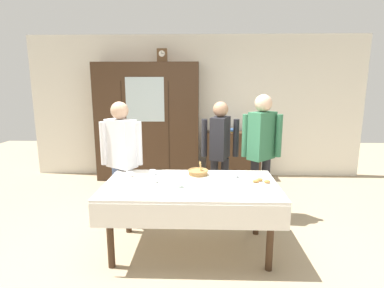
% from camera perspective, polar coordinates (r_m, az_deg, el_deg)
% --- Properties ---
extents(ground_plane, '(12.00, 12.00, 0.00)m').
position_cam_1_polar(ground_plane, '(3.79, -0.10, -17.39)').
color(ground_plane, tan).
rests_on(ground_plane, ground).
extents(back_wall, '(6.40, 0.10, 2.70)m').
position_cam_1_polar(back_wall, '(5.99, 0.75, 6.88)').
color(back_wall, silver).
rests_on(back_wall, ground).
extents(dining_table, '(1.85, 1.02, 0.77)m').
position_cam_1_polar(dining_table, '(3.30, -0.24, -9.16)').
color(dining_table, '#3D2819').
rests_on(dining_table, ground).
extents(wall_cabinet, '(1.91, 0.46, 2.18)m').
position_cam_1_polar(wall_cabinet, '(5.81, -8.24, 4.05)').
color(wall_cabinet, '#3D2819').
rests_on(wall_cabinet, ground).
extents(mantel_clock, '(0.18, 0.11, 0.24)m').
position_cam_1_polar(mantel_clock, '(5.74, -5.58, 16.13)').
color(mantel_clock, brown).
rests_on(mantel_clock, wall_cabinet).
extents(bookshelf_low, '(1.02, 0.35, 0.91)m').
position_cam_1_polar(bookshelf_low, '(5.92, 7.63, -2.08)').
color(bookshelf_low, '#3D2819').
rests_on(bookshelf_low, ground).
extents(book_stack, '(0.15, 0.21, 0.06)m').
position_cam_1_polar(book_stack, '(5.83, 7.76, 2.55)').
color(book_stack, '#B29333').
rests_on(book_stack, bookshelf_low).
extents(tea_cup_far_left, '(0.13, 0.13, 0.06)m').
position_cam_1_polar(tea_cup_far_left, '(3.36, -2.96, -6.53)').
color(tea_cup_far_left, white).
rests_on(tea_cup_far_left, dining_table).
extents(tea_cup_far_right, '(0.13, 0.13, 0.06)m').
position_cam_1_polar(tea_cup_far_right, '(3.60, -7.35, -5.38)').
color(tea_cup_far_right, white).
rests_on(tea_cup_far_right, dining_table).
extents(tea_cup_near_right, '(0.13, 0.13, 0.06)m').
position_cam_1_polar(tea_cup_near_right, '(3.16, -2.55, -7.70)').
color(tea_cup_near_right, silver).
rests_on(tea_cup_near_right, dining_table).
extents(tea_cup_mid_right, '(0.13, 0.13, 0.06)m').
position_cam_1_polar(tea_cup_mid_right, '(3.50, 7.83, -5.85)').
color(tea_cup_mid_right, white).
rests_on(tea_cup_mid_right, dining_table).
extents(tea_cup_center, '(0.13, 0.13, 0.06)m').
position_cam_1_polar(tea_cup_center, '(3.58, -11.61, -5.62)').
color(tea_cup_center, white).
rests_on(tea_cup_center, dining_table).
extents(tea_cup_mid_left, '(0.13, 0.13, 0.06)m').
position_cam_1_polar(tea_cup_mid_left, '(3.32, -7.18, -6.82)').
color(tea_cup_mid_left, white).
rests_on(tea_cup_mid_left, dining_table).
extents(bread_basket, '(0.24, 0.24, 0.16)m').
position_cam_1_polar(bread_basket, '(3.59, 1.16, -5.22)').
color(bread_basket, '#9E7542').
rests_on(bread_basket, dining_table).
extents(pastry_plate, '(0.28, 0.28, 0.05)m').
position_cam_1_polar(pastry_plate, '(3.36, 12.78, -7.06)').
color(pastry_plate, white).
rests_on(pastry_plate, dining_table).
extents(spoon_center, '(0.12, 0.02, 0.01)m').
position_cam_1_polar(spoon_center, '(3.45, -4.76, -6.48)').
color(spoon_center, silver).
rests_on(spoon_center, dining_table).
extents(spoon_mid_left, '(0.12, 0.02, 0.01)m').
position_cam_1_polar(spoon_mid_left, '(3.38, 5.33, -6.86)').
color(spoon_mid_left, silver).
rests_on(spoon_mid_left, dining_table).
extents(spoon_near_right, '(0.12, 0.02, 0.01)m').
position_cam_1_polar(spoon_near_right, '(3.44, -8.92, -6.63)').
color(spoon_near_right, silver).
rests_on(spoon_near_right, dining_table).
extents(person_near_right_end, '(0.52, 0.36, 1.60)m').
position_cam_1_polar(person_near_right_end, '(3.88, -13.01, -1.61)').
color(person_near_right_end, slate).
rests_on(person_near_right_end, ground).
extents(person_beside_shelf, '(0.52, 0.39, 1.68)m').
position_cam_1_polar(person_beside_shelf, '(4.12, 12.84, -0.09)').
color(person_beside_shelf, '#232328').
rests_on(person_beside_shelf, ground).
extents(person_behind_table_right, '(0.52, 0.41, 1.57)m').
position_cam_1_polar(person_behind_table_right, '(4.29, 5.24, -0.42)').
color(person_behind_table_right, '#232328').
rests_on(person_behind_table_right, ground).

